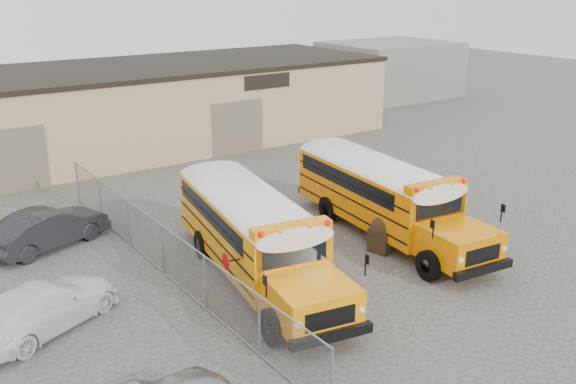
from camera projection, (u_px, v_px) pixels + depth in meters
ground at (358, 262)px, 22.49m from camera, size 120.00×120.00×0.00m
warehouse at (134, 106)px, 37.29m from camera, size 30.20×10.20×4.67m
chainlink_fence at (163, 249)px, 21.29m from camera, size 0.07×18.07×1.81m
distant_building_right at (389, 69)px, 53.46m from camera, size 10.00×8.00×4.40m
school_bus_left at (199, 178)px, 26.16m from camera, size 4.11×10.23×2.92m
school_bus_right at (304, 155)px, 29.61m from camera, size 3.49×10.17×2.92m
tarp_bundle at (383, 233)px, 23.22m from camera, size 1.05×0.99×1.33m
car_white at (43, 306)px, 18.06m from camera, size 5.06×3.76×1.36m
car_dark at (49, 228)px, 23.53m from camera, size 4.72×2.92×1.47m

